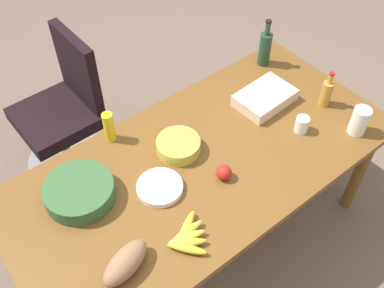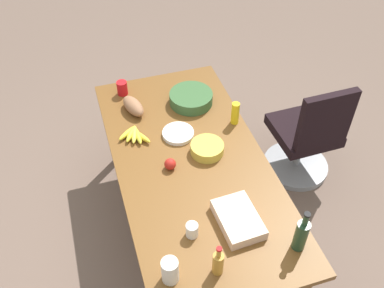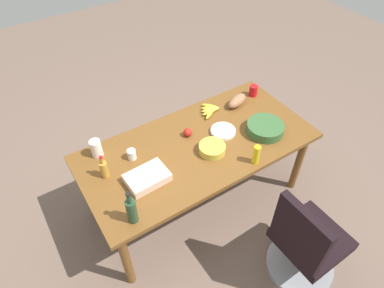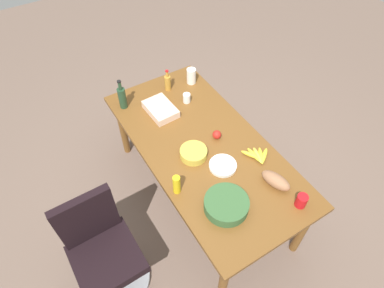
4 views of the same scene
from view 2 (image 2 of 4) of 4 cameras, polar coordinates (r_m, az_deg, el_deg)
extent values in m
plane|color=#705A4D|center=(3.45, -0.09, -11.03)|extent=(10.00, 10.00, 0.00)
cube|color=brown|center=(2.87, -0.11, -2.66)|extent=(2.01, 0.97, 0.04)
cylinder|color=brown|center=(3.73, -10.16, 1.94)|extent=(0.07, 0.07, 0.72)
cylinder|color=brown|center=(3.85, 1.50, 4.36)|extent=(0.07, 0.07, 0.72)
cylinder|color=gray|center=(3.94, 13.36, -2.74)|extent=(0.56, 0.56, 0.05)
cylinder|color=gray|center=(3.78, 13.91, -0.44)|extent=(0.06, 0.06, 0.40)
cube|color=black|center=(3.65, 14.44, 1.77)|extent=(0.49, 0.49, 0.09)
cube|color=black|center=(3.33, 17.11, 2.92)|extent=(0.07, 0.43, 0.48)
ellipsoid|color=yellow|center=(3.05, -8.47, 1.43)|extent=(0.13, 0.16, 0.04)
ellipsoid|color=yellow|center=(3.04, -8.01, 1.33)|extent=(0.16, 0.12, 0.04)
ellipsoid|color=yellow|center=(3.03, -7.55, 1.21)|extent=(0.17, 0.08, 0.04)
ellipsoid|color=gold|center=(3.02, -7.09, 1.08)|extent=(0.17, 0.04, 0.04)
ellipsoid|color=yellow|center=(3.01, -6.63, 0.98)|extent=(0.16, 0.12, 0.04)
cylinder|color=white|center=(2.47, 0.00, -11.21)|extent=(0.09, 0.09, 0.09)
cylinder|color=#234028|center=(2.45, 14.07, -11.60)|extent=(0.07, 0.07, 0.21)
cylinder|color=#234028|center=(2.33, 14.68, -9.61)|extent=(0.03, 0.03, 0.08)
cylinder|color=black|center=(2.30, 14.89, -8.93)|extent=(0.04, 0.04, 0.01)
cylinder|color=#BF8831|center=(2.33, 3.43, -15.38)|extent=(0.06, 0.06, 0.15)
cylinder|color=#BF8831|center=(2.24, 3.54, -14.04)|extent=(0.03, 0.03, 0.06)
cylinder|color=red|center=(2.21, 3.58, -13.57)|extent=(0.03, 0.03, 0.01)
ellipsoid|color=#986746|center=(3.22, -7.70, 4.94)|extent=(0.26, 0.17, 0.10)
cylinder|color=yellow|center=(3.09, 5.68, 4.03)|extent=(0.07, 0.07, 0.17)
cylinder|color=red|center=(3.40, -9.14, 7.26)|extent=(0.08, 0.08, 0.11)
cylinder|color=gold|center=(2.89, 2.00, -0.59)|extent=(0.25, 0.25, 0.07)
cylinder|color=#365D32|center=(3.28, -0.13, 6.02)|extent=(0.35, 0.35, 0.09)
cylinder|color=white|center=(2.30, -2.90, -16.25)|extent=(0.10, 0.10, 0.16)
cube|color=beige|center=(2.54, 6.07, -9.80)|extent=(0.33, 0.24, 0.07)
sphere|color=red|center=(2.79, -2.88, -2.64)|extent=(0.10, 0.10, 0.08)
cylinder|color=white|center=(3.03, -1.83, 1.38)|extent=(0.23, 0.23, 0.03)
camera|label=1|loc=(2.86, -32.90, 31.69)|focal=42.00mm
camera|label=3|loc=(2.36, 62.53, 22.57)|focal=31.59mm
camera|label=4|loc=(3.72, 11.56, 44.67)|focal=31.16mm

